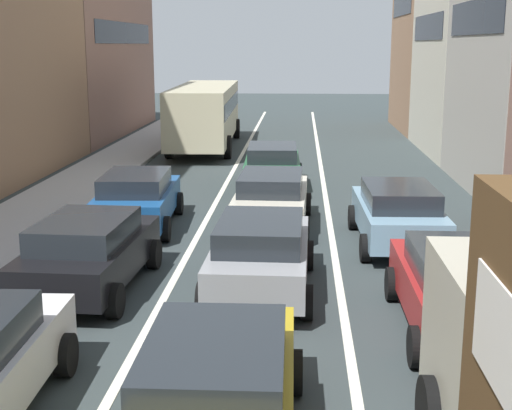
% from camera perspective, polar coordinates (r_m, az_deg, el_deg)
% --- Properties ---
extents(sidewalk_left, '(2.60, 64.00, 0.14)m').
position_cam_1_polar(sidewalk_left, '(23.85, -15.04, 0.81)').
color(sidewalk_left, '#AAAAAA').
rests_on(sidewalk_left, ground).
extents(lane_stripe_left, '(0.16, 60.00, 0.01)m').
position_cam_1_polar(lane_stripe_left, '(22.78, -3.02, 0.52)').
color(lane_stripe_left, silver).
rests_on(lane_stripe_left, ground).
extents(lane_stripe_right, '(0.16, 60.00, 0.01)m').
position_cam_1_polar(lane_stripe_right, '(22.64, 5.56, 0.41)').
color(lane_stripe_right, silver).
rests_on(lane_stripe_right, ground).
extents(sedan_centre_lane_second, '(2.10, 4.32, 1.49)m').
position_cam_1_polar(sedan_centre_lane_second, '(8.73, -3.14, -14.44)').
color(sedan_centre_lane_second, '#B29319').
rests_on(sedan_centre_lane_second, ground).
extents(hatchback_centre_lane_third, '(2.12, 4.33, 1.49)m').
position_cam_1_polar(hatchback_centre_lane_third, '(14.05, 0.38, -3.80)').
color(hatchback_centre_lane_third, gray).
rests_on(hatchback_centre_lane_third, ground).
extents(sedan_left_lane_third, '(2.20, 4.37, 1.49)m').
position_cam_1_polar(sedan_left_lane_third, '(14.53, -13.08, -3.58)').
color(sedan_left_lane_third, black).
rests_on(sedan_left_lane_third, ground).
extents(coupe_centre_lane_fourth, '(2.15, 4.34, 1.49)m').
position_cam_1_polar(coupe_centre_lane_fourth, '(18.99, 1.23, 0.54)').
color(coupe_centre_lane_fourth, beige).
rests_on(coupe_centre_lane_fourth, ground).
extents(sedan_left_lane_fourth, '(2.25, 4.39, 1.49)m').
position_cam_1_polar(sedan_left_lane_fourth, '(19.26, -9.40, 0.54)').
color(sedan_left_lane_fourth, '#194C8C').
rests_on(sedan_left_lane_fourth, ground).
extents(sedan_centre_lane_fifth, '(2.17, 4.35, 1.49)m').
position_cam_1_polar(sedan_centre_lane_fifth, '(24.20, 1.31, 3.16)').
color(sedan_centre_lane_fifth, '#19592D').
rests_on(sedan_centre_lane_fifth, ground).
extents(sedan_right_lane_behind_truck, '(2.08, 4.31, 1.49)m').
position_cam_1_polar(sedan_right_lane_behind_truck, '(12.59, 15.86, -6.27)').
color(sedan_right_lane_behind_truck, '#A51E1E').
rests_on(sedan_right_lane_behind_truck, ground).
extents(wagon_right_lane_far, '(2.15, 4.35, 1.49)m').
position_cam_1_polar(wagon_right_lane_far, '(17.65, 11.17, -0.63)').
color(wagon_right_lane_far, '#759EB7').
rests_on(wagon_right_lane_far, ground).
extents(bus_mid_queue_primary, '(3.06, 10.58, 2.90)m').
position_cam_1_polar(bus_mid_queue_primary, '(33.81, -4.05, 7.47)').
color(bus_mid_queue_primary, '#BFB793').
rests_on(bus_mid_queue_primary, ground).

